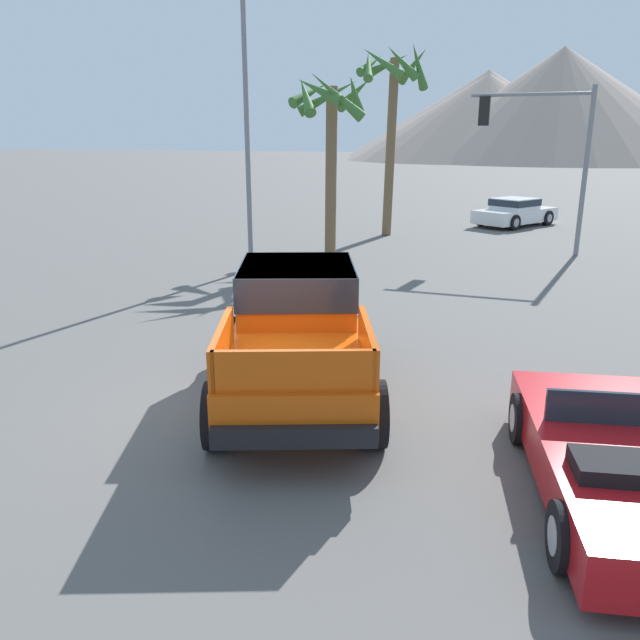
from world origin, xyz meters
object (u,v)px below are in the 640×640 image
object	(u,v)px
red_convertible_car	(621,465)
palm_tree_short	(330,119)
street_lamp_post	(246,96)
traffic_light_main	(539,138)
orange_pickup_truck	(297,324)
parked_car_white	(515,212)
palm_tree_tall	(392,95)

from	to	relation	value
red_convertible_car	palm_tree_short	size ratio (longest dim) A/B	0.75
palm_tree_short	street_lamp_post	bearing A→B (deg)	-116.52
red_convertible_car	street_lamp_post	world-z (taller)	street_lamp_post
traffic_light_main	street_lamp_post	size ratio (longest dim) A/B	0.65
street_lamp_post	traffic_light_main	bearing A→B (deg)	37.10
red_convertible_car	palm_tree_short	world-z (taller)	palm_tree_short
orange_pickup_truck	parked_car_white	world-z (taller)	orange_pickup_truck
palm_tree_tall	red_convertible_car	bearing A→B (deg)	-68.82
orange_pickup_truck	palm_tree_short	xyz separation A→B (m)	(-3.25, 10.98, 3.26)
orange_pickup_truck	palm_tree_short	bearing A→B (deg)	85.38
red_convertible_car	traffic_light_main	distance (m)	15.95
parked_car_white	street_lamp_post	distance (m)	14.93
palm_tree_tall	palm_tree_short	bearing A→B (deg)	-97.56
orange_pickup_truck	palm_tree_tall	world-z (taller)	palm_tree_tall
parked_car_white	palm_tree_short	bearing A→B (deg)	-87.30
red_convertible_car	traffic_light_main	bearing A→B (deg)	83.99
street_lamp_post	palm_tree_tall	size ratio (longest dim) A/B	1.15
street_lamp_post	palm_tree_short	size ratio (longest dim) A/B	1.43
orange_pickup_truck	parked_car_white	bearing A→B (deg)	63.16
palm_tree_tall	street_lamp_post	bearing A→B (deg)	-104.80
street_lamp_post	palm_tree_tall	xyz separation A→B (m)	(2.15, 8.13, 0.45)
orange_pickup_truck	street_lamp_post	size ratio (longest dim) A/B	0.65
orange_pickup_truck	palm_tree_tall	size ratio (longest dim) A/B	0.75
traffic_light_main	palm_tree_tall	world-z (taller)	palm_tree_tall
orange_pickup_truck	traffic_light_main	xyz separation A→B (m)	(2.94, 13.84, 2.69)
palm_tree_tall	traffic_light_main	bearing A→B (deg)	-23.14
parked_car_white	street_lamp_post	world-z (taller)	street_lamp_post
traffic_light_main	street_lamp_post	bearing A→B (deg)	37.10
parked_car_white	red_convertible_car	bearing A→B (deg)	-52.63
parked_car_white	street_lamp_post	xyz separation A→B (m)	(-6.78, -12.61, 4.26)
parked_car_white	palm_tree_tall	size ratio (longest dim) A/B	0.61
street_lamp_post	palm_tree_short	world-z (taller)	street_lamp_post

